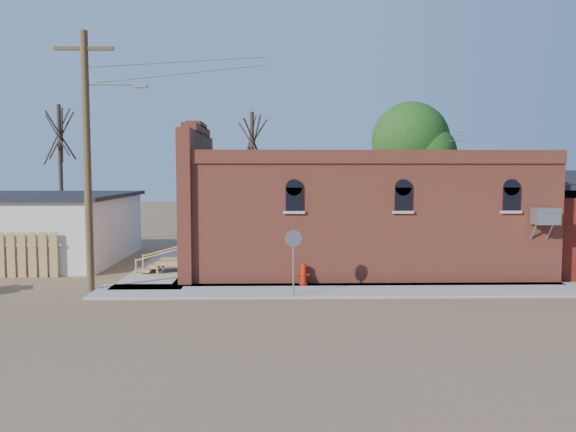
{
  "coord_description": "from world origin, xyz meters",
  "views": [
    {
      "loc": [
        -1.65,
        -18.46,
        4.22
      ],
      "look_at": [
        -1.17,
        4.27,
        2.4
      ],
      "focal_mm": 35.0,
      "sensor_mm": 36.0,
      "label": 1
    }
  ],
  "objects_px": {
    "fire_hydrant": "(304,274)",
    "stop_sign": "(293,245)",
    "utility_pole": "(89,155)",
    "trash_barrel": "(190,259)",
    "brick_bar": "(353,215)"
  },
  "relations": [
    {
      "from": "brick_bar",
      "to": "fire_hydrant",
      "type": "bearing_deg",
      "value": -121.77
    },
    {
      "from": "brick_bar",
      "to": "utility_pole",
      "type": "height_order",
      "value": "utility_pole"
    },
    {
      "from": "trash_barrel",
      "to": "stop_sign",
      "type": "bearing_deg",
      "value": -50.83
    },
    {
      "from": "fire_hydrant",
      "to": "trash_barrel",
      "type": "relative_size",
      "value": 0.92
    },
    {
      "from": "stop_sign",
      "to": "trash_barrel",
      "type": "xyz_separation_m",
      "value": [
        -4.22,
        5.18,
        -1.28
      ]
    },
    {
      "from": "brick_bar",
      "to": "stop_sign",
      "type": "bearing_deg",
      "value": -116.36
    },
    {
      "from": "stop_sign",
      "to": "trash_barrel",
      "type": "relative_size",
      "value": 2.66
    },
    {
      "from": "fire_hydrant",
      "to": "stop_sign",
      "type": "bearing_deg",
      "value": -115.29
    },
    {
      "from": "fire_hydrant",
      "to": "stop_sign",
      "type": "relative_size",
      "value": 0.34
    },
    {
      "from": "utility_pole",
      "to": "fire_hydrant",
      "type": "height_order",
      "value": "utility_pole"
    },
    {
      "from": "fire_hydrant",
      "to": "trash_barrel",
      "type": "distance_m",
      "value": 5.75
    },
    {
      "from": "stop_sign",
      "to": "fire_hydrant",
      "type": "bearing_deg",
      "value": 86.71
    },
    {
      "from": "trash_barrel",
      "to": "fire_hydrant",
      "type": "bearing_deg",
      "value": -36.03
    },
    {
      "from": "brick_bar",
      "to": "trash_barrel",
      "type": "relative_size",
      "value": 19.68
    },
    {
      "from": "utility_pole",
      "to": "trash_barrel",
      "type": "bearing_deg",
      "value": 54.45
    }
  ]
}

